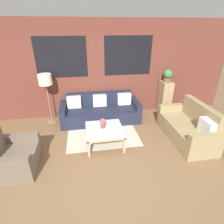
{
  "coord_description": "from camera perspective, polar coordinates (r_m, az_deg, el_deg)",
  "views": [
    {
      "loc": [
        -0.38,
        -2.75,
        2.59
      ],
      "look_at": [
        0.29,
        1.31,
        0.55
      ],
      "focal_mm": 28.0,
      "sensor_mm": 36.0,
      "label": 1
    }
  ],
  "objects": [
    {
      "name": "ground_plane",
      "position": [
        3.8,
        -1.17,
        -16.63
      ],
      "size": [
        16.0,
        16.0,
        0.0
      ],
      "primitive_type": "plane",
      "color": "brown"
    },
    {
      "name": "wall_back_brick",
      "position": [
        5.34,
        -5.22,
        13.45
      ],
      "size": [
        8.4,
        0.09,
        2.8
      ],
      "color": "brown",
      "rests_on": "ground_plane"
    },
    {
      "name": "rug",
      "position": [
        4.79,
        -3.23,
        -6.39
      ],
      "size": [
        1.83,
        1.58,
        0.0
      ],
      "color": "beige",
      "rests_on": "ground_plane"
    },
    {
      "name": "couch_dark",
      "position": [
        5.26,
        -3.79,
        0.26
      ],
      "size": [
        2.29,
        0.88,
        0.78
      ],
      "color": "#1E2338",
      "rests_on": "ground_plane"
    },
    {
      "name": "settee_vintage",
      "position": [
        4.75,
        23.64,
        -4.8
      ],
      "size": [
        0.8,
        1.65,
        0.92
      ],
      "color": "#99845B",
      "rests_on": "ground_plane"
    },
    {
      "name": "armchair_corner",
      "position": [
        4.02,
        -29.56,
        -12.83
      ],
      "size": [
        0.8,
        0.9,
        0.84
      ],
      "color": "#6B5B4C",
      "rests_on": "ground_plane"
    },
    {
      "name": "coffee_table",
      "position": [
        4.15,
        -2.5,
        -6.28
      ],
      "size": [
        0.86,
        0.86,
        0.42
      ],
      "color": "silver",
      "rests_on": "ground_plane"
    },
    {
      "name": "floor_lamp",
      "position": [
        5.12,
        -20.92,
        9.2
      ],
      "size": [
        0.36,
        0.36,
        1.44
      ],
      "color": "olive",
      "rests_on": "ground_plane"
    },
    {
      "name": "drawer_cabinet",
      "position": [
        5.9,
        16.83,
        4.62
      ],
      "size": [
        0.33,
        0.44,
        1.04
      ],
      "color": "tan",
      "rests_on": "ground_plane"
    },
    {
      "name": "potted_plant",
      "position": [
        5.69,
        17.76,
        11.28
      ],
      "size": [
        0.27,
        0.27,
        0.38
      ],
      "color": "brown",
      "rests_on": "drawer_cabinet"
    },
    {
      "name": "flower_vase",
      "position": [
        4.09,
        -3.05,
        -3.48
      ],
      "size": [
        0.15,
        0.15,
        0.24
      ],
      "color": "brown",
      "rests_on": "coffee_table"
    }
  ]
}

